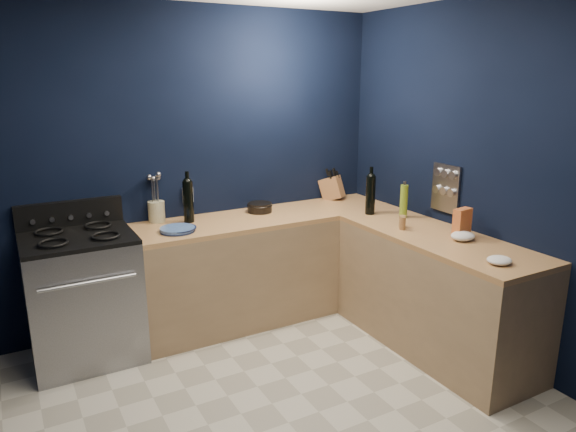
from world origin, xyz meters
TOP-DOWN VIEW (x-y plane):
  - floor at (0.00, 0.00)m, footprint 3.50×3.50m
  - wall_back at (0.00, 1.76)m, footprint 3.50×0.02m
  - wall_right at (1.76, 0.00)m, footprint 0.02×3.50m
  - cab_back at (0.60, 1.44)m, footprint 2.30×0.63m
  - top_back at (0.60, 1.44)m, footprint 2.30×0.63m
  - cab_right at (1.44, 0.29)m, footprint 0.63×1.67m
  - top_right at (1.44, 0.29)m, footprint 0.63×1.67m
  - gas_range at (-0.93, 1.42)m, footprint 0.76×0.66m
  - oven_door at (-0.93, 1.10)m, footprint 0.59×0.02m
  - cooktop at (-0.93, 1.42)m, footprint 0.76×0.66m
  - backguard at (-0.93, 1.72)m, footprint 0.76×0.06m
  - spice_panel at (1.74, 0.55)m, footprint 0.02×0.28m
  - wall_outlet at (0.00, 1.74)m, footprint 0.09×0.02m
  - plate_stack at (-0.23, 1.33)m, footprint 0.30×0.30m
  - ramekin at (-0.29, 1.69)m, footprint 0.10×0.10m
  - utensil_crock at (-0.28, 1.69)m, footprint 0.14×0.14m
  - wine_bottle_back at (-0.06, 1.55)m, footprint 0.10×0.10m
  - lemon_basket at (0.58, 1.56)m, footprint 0.23×0.23m
  - knife_block at (1.40, 1.67)m, footprint 0.23×0.27m
  - wine_bottle_right at (1.37, 1.05)m, footprint 0.09×0.09m
  - oil_bottle at (1.55, 0.82)m, footprint 0.08×0.08m
  - spice_jar_near at (1.30, 0.55)m, footprint 0.05×0.05m
  - spice_jar_far at (1.34, 0.60)m, footprint 0.06×0.06m
  - crouton_bag at (1.56, 0.20)m, footprint 0.15×0.09m
  - towel_front at (1.51, 0.13)m, footprint 0.22×0.20m
  - towel_end at (1.34, -0.33)m, footprint 0.19×0.18m

SIDE VIEW (x-z plane):
  - floor at x=0.00m, z-range -0.02..0.00m
  - cab_back at x=0.60m, z-range 0.00..0.86m
  - cab_right at x=1.44m, z-range 0.00..0.86m
  - oven_door at x=-0.93m, z-range 0.24..0.66m
  - gas_range at x=-0.93m, z-range 0.00..0.92m
  - top_back at x=0.60m, z-range 0.86..0.90m
  - top_right at x=1.44m, z-range 0.86..0.90m
  - plate_stack at x=-0.23m, z-range 0.90..0.93m
  - ramekin at x=-0.29m, z-range 0.90..0.94m
  - towel_end at x=1.34m, z-range 0.90..0.95m
  - towel_front at x=1.51m, z-range 0.90..0.96m
  - cooktop at x=-0.93m, z-range 0.92..0.95m
  - lemon_basket at x=0.58m, z-range 0.90..0.98m
  - spice_jar_far at x=1.34m, z-range 0.90..0.99m
  - spice_jar_near at x=1.30m, z-range 0.90..1.00m
  - utensil_crock at x=-0.28m, z-range 0.90..1.07m
  - knife_block at x=1.40m, z-range 0.88..1.13m
  - crouton_bag at x=1.56m, z-range 0.90..1.11m
  - oil_bottle at x=1.55m, z-range 0.90..1.18m
  - backguard at x=-0.93m, z-range 0.94..1.14m
  - wine_bottle_right at x=1.37m, z-range 0.90..1.23m
  - wine_bottle_back at x=-0.06m, z-range 0.90..1.23m
  - wall_outlet at x=0.00m, z-range 1.02..1.15m
  - spice_panel at x=1.74m, z-range 0.99..1.37m
  - wall_back at x=0.00m, z-range 0.00..2.60m
  - wall_right at x=1.76m, z-range 0.00..2.60m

